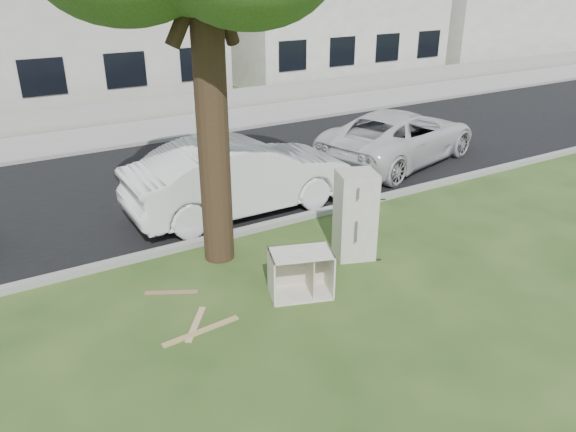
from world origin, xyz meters
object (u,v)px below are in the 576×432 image
cabinet (301,273)px  car_center (240,176)px  car_right (400,136)px  fridge (355,215)px

cabinet → car_center: 3.70m
car_right → car_center: bearing=84.1°
fridge → car_right: size_ratio=0.32×
cabinet → fridge: bearing=41.5°
fridge → cabinet: (-1.56, -0.65, -0.43)m
fridge → car_right: (4.42, 3.84, -0.11)m
fridge → car_center: 3.07m
fridge → cabinet: bearing=-137.7°
car_right → cabinet: bearing=111.4°
cabinet → car_right: size_ratio=0.19×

